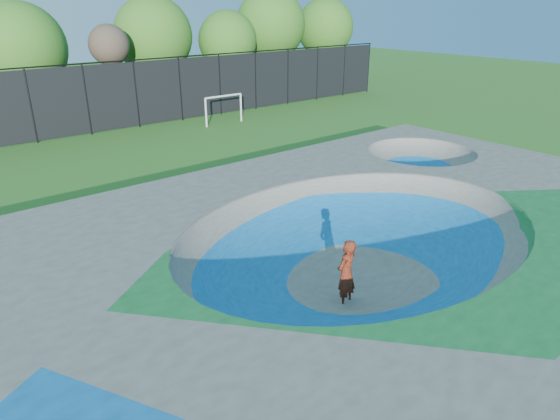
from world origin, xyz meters
The scene contains 7 objects.
ground centered at (0.00, 0.00, 0.00)m, with size 120.00×120.00×0.00m, color #2C621B.
skate_deck centered at (0.00, 0.00, 0.75)m, with size 22.00×14.00×1.50m, color gray.
skater centered at (-1.47, -0.86, 0.91)m, with size 0.66×0.43×1.81m, color red.
skateboard centered at (-1.47, -0.86, 0.03)m, with size 0.78×0.22×0.05m, color black.
soccer_goal centered at (7.55, 18.39, 1.25)m, with size 2.74×0.12×1.81m.
fence centered at (0.00, 21.00, 2.10)m, with size 48.09×0.09×4.04m.
treeline centered at (2.22, 26.47, 5.06)m, with size 53.40×7.41×8.36m.
Camera 1 is at (-9.60, -8.21, 7.12)m, focal length 32.00 mm.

